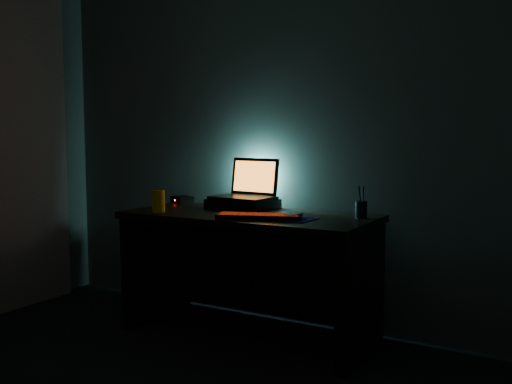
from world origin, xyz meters
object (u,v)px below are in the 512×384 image
Objects in this scene: laptop at (248,189)px; keyboard at (259,216)px; mouse at (294,216)px; juice_glass at (159,201)px; router at (182,200)px; pen_cup at (361,209)px.

keyboard is at bearing -46.38° from laptop.
keyboard is 0.20m from mouse.
keyboard is 3.67× the size of juice_glass.
laptop is 0.52m from keyboard.
router is (-0.52, -0.01, -0.10)m from laptop.
router is (-1.02, 0.33, 0.00)m from mouse.
laptop is 0.81m from pen_cup.
pen_cup reaches higher than keyboard.
router reaches higher than keyboard.
pen_cup reaches higher than mouse.
mouse is 0.77× the size of juice_glass.
juice_glass is 0.77× the size of router.
keyboard is 0.58m from pen_cup.
router is (-0.16, 0.45, -0.04)m from juice_glass.
mouse is 1.07m from router.
laptop is at bearing 51.64° from juice_glass.
juice_glass reaches higher than keyboard.
laptop is 3.04× the size of juice_glass.
keyboard is at bearing -146.55° from pen_cup.
mouse is (0.18, 0.07, 0.01)m from keyboard.
pen_cup is at bearing -0.14° from laptop.
mouse is 1.08× the size of pen_cup.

